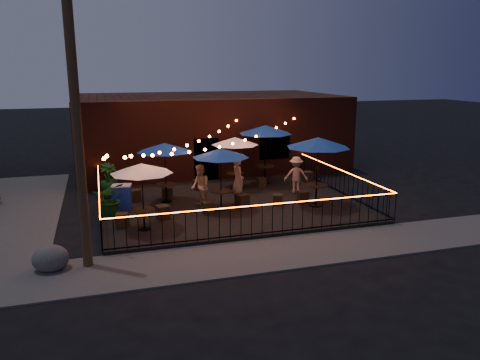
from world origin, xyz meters
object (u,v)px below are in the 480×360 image
at_px(utility_pole, 77,125).
at_px(cooler, 122,197).
at_px(cafe_table_5, 265,130).
at_px(boulder, 51,259).
at_px(cafe_table_3, 235,142).
at_px(cafe_table_1, 165,148).
at_px(cafe_table_0, 141,169).
at_px(cafe_table_4, 318,143).
at_px(cafe_table_2, 221,154).

bearing_deg(utility_pole, cooler, 76.04).
height_order(cafe_table_5, boulder, cafe_table_5).
distance_m(cafe_table_3, cafe_table_5, 1.74).
distance_m(utility_pole, cafe_table_5, 10.80).
bearing_deg(cafe_table_1, boulder, -126.23).
height_order(cafe_table_0, cafe_table_3, cafe_table_3).
bearing_deg(cafe_table_4, boulder, -161.70).
xyz_separation_m(utility_pole, cafe_table_2, (4.86, 3.78, -1.68)).
height_order(cafe_table_1, cafe_table_4, cafe_table_4).
distance_m(cafe_table_4, boulder, 10.29).
relative_size(utility_pole, cafe_table_3, 3.04).
xyz_separation_m(cafe_table_1, cafe_table_3, (3.29, 1.31, -0.09)).
bearing_deg(cafe_table_1, cafe_table_3, 21.75).
distance_m(cafe_table_4, cafe_table_5, 4.13).
bearing_deg(cafe_table_0, cooler, 102.15).
distance_m(cafe_table_1, cafe_table_3, 3.55).
relative_size(cafe_table_0, cafe_table_3, 0.93).
height_order(cafe_table_2, cafe_table_4, cafe_table_4).
distance_m(cafe_table_0, cafe_table_4, 6.84).
height_order(cafe_table_1, cafe_table_5, cafe_table_5).
bearing_deg(cafe_table_5, cooler, -160.92).
height_order(utility_pole, cooler, utility_pole).
bearing_deg(cafe_table_4, utility_pole, -159.73).
distance_m(cafe_table_2, cooler, 4.17).
bearing_deg(utility_pole, cafe_table_4, 20.27).
xyz_separation_m(cafe_table_0, cafe_table_4, (6.77, 0.87, 0.41)).
xyz_separation_m(cafe_table_2, boulder, (-5.83, -3.77, -1.96)).
bearing_deg(cafe_table_1, cafe_table_0, -111.01).
bearing_deg(cafe_table_3, cafe_table_0, -135.39).
bearing_deg(cafe_table_3, boulder, -137.20).
relative_size(utility_pole, cooler, 8.32).
height_order(utility_pole, cafe_table_2, utility_pole).
bearing_deg(cafe_table_2, cafe_table_4, -9.44).
distance_m(cafe_table_1, cafe_table_4, 6.02).
relative_size(cafe_table_0, cafe_table_5, 0.83).
height_order(cafe_table_3, cooler, cafe_table_3).
bearing_deg(cafe_table_3, utility_pole, -133.05).
xyz_separation_m(utility_pole, cafe_table_5, (7.90, 7.24, -1.34)).
xyz_separation_m(cafe_table_0, cooler, (-0.57, 2.64, -1.58)).
distance_m(cafe_table_0, cafe_table_1, 3.34).
height_order(utility_pole, cafe_table_0, utility_pole).
height_order(cooler, boulder, cooler).
xyz_separation_m(cafe_table_2, cafe_table_4, (3.71, -0.62, 0.32)).
bearing_deg(utility_pole, cafe_table_1, 61.08).
relative_size(cafe_table_0, cafe_table_4, 0.90).
xyz_separation_m(cafe_table_0, cafe_table_2, (3.06, 1.48, 0.10)).
xyz_separation_m(cafe_table_0, cafe_table_5, (6.10, 4.95, 0.43)).
xyz_separation_m(cafe_table_5, boulder, (-8.87, -7.23, -2.29)).
xyz_separation_m(cafe_table_3, boulder, (-7.25, -6.71, -1.91)).
bearing_deg(cafe_table_4, cafe_table_3, 122.66).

